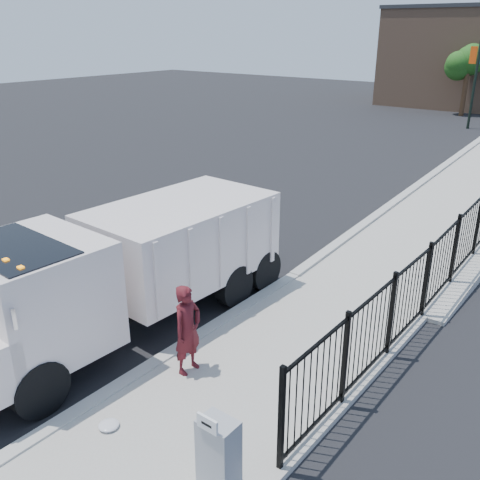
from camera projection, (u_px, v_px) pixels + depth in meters
The scene contains 10 objects.
ground at pixel (197, 341), 11.79m from camera, with size 120.00×120.00×0.00m, color black.
sidewalk at pixel (201, 425), 9.20m from camera, with size 3.55×12.00×0.12m, color #9E998E.
curb at pixel (127, 382), 10.30m from camera, with size 0.30×12.00×0.16m, color #ADAAA3.
truck at pixel (122, 266), 11.70m from camera, with size 2.95×8.26×2.80m.
worker at pixel (188, 330), 10.27m from camera, with size 0.67×0.44×1.83m, color #501319.
utility_cabinet at pixel (219, 457), 7.61m from camera, with size 0.55×0.40×1.25m, color gray.
arrow_sign at pixel (207, 424), 7.18m from camera, with size 0.35×0.04×0.22m, color white.
debris at pixel (109, 425), 9.06m from camera, with size 0.36×0.36×0.09m, color silver.
tree_0 at pixel (469, 64), 40.88m from camera, with size 2.33×2.33×5.17m.
building at pixel (452, 58), 47.72m from camera, with size 10.00×10.00×8.00m, color #8C664C.
Camera 1 is at (6.99, -7.41, 6.42)m, focal length 40.00 mm.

